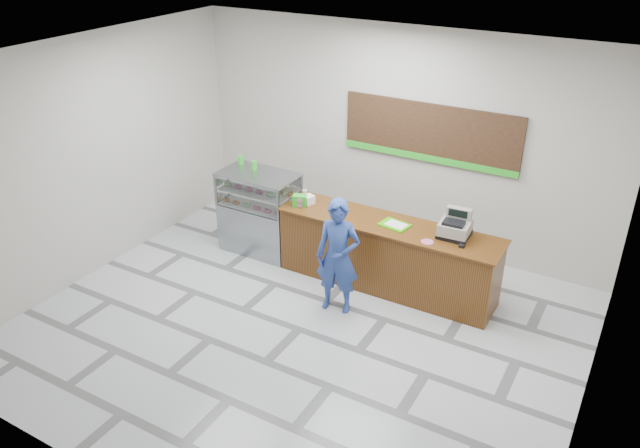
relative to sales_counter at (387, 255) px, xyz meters
The scene contains 16 objects.
floor 1.72m from the sales_counter, 109.54° to the right, with size 7.00×7.00×0.00m, color #BBBCC0.
back_wall 1.98m from the sales_counter, 110.77° to the left, with size 7.00×7.00×0.00m, color #BDB7AE.
ceiling 3.41m from the sales_counter, 109.54° to the right, with size 7.00×7.00×0.00m, color silver.
sales_counter is the anchor object (origin of this frame).
display_case 2.23m from the sales_counter, behind, with size 1.22×0.72×1.33m.
menu_board 2.00m from the sales_counter, 90.00° to the left, with size 2.80×0.06×0.90m.
cash_register 1.14m from the sales_counter, ahead, with size 0.42×0.44×0.38m.
card_terminal 1.23m from the sales_counter, ahead, with size 0.07×0.14×0.04m, color black.
serving_tray 0.53m from the sales_counter, ahead, with size 0.44×0.35×0.02m.
napkin_box 1.44m from the sales_counter, behind, with size 0.15×0.15×0.13m, color white.
straw_cup 1.62m from the sales_counter, behind, with size 0.07×0.07×0.11m, color silver.
promo_box 1.52m from the sales_counter, behind, with size 0.20×0.13×0.17m, color green.
donut_decal 0.88m from the sales_counter, 19.02° to the right, with size 0.17×0.17×0.00m, color #D05992.
green_cup_left 2.83m from the sales_counter, behind, with size 0.09×0.09×0.14m, color green.
green_cup_right 2.53m from the sales_counter, behind, with size 0.09×0.09×0.14m, color green.
customer 0.97m from the sales_counter, 112.12° to the right, with size 0.60×0.40×1.65m, color #294291.
Camera 1 is at (3.59, -5.69, 5.04)m, focal length 35.00 mm.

